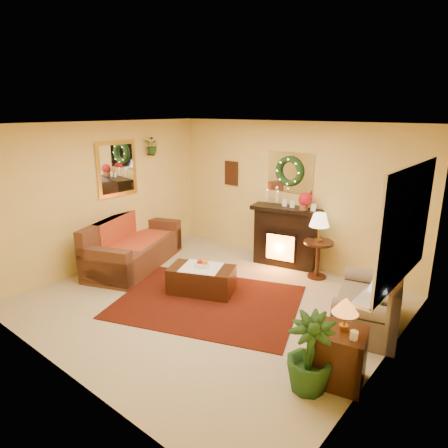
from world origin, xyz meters
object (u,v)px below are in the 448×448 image
Objects in this scene: side_table_round at (318,260)px; coffee_table at (202,280)px; fireplace at (286,236)px; sofa at (135,243)px; end_table_square at (340,359)px; loveseat at (369,296)px.

side_table_round is 0.65× the size of coffee_table.
coffee_table is at bearing -114.64° from fireplace.
fireplace is at bearing 18.55° from sofa.
coffee_table is (-0.41, -1.85, -0.34)m from fireplace.
fireplace is at bearing 130.85° from end_table_square.
sofa is 1.73m from coffee_table.
loveseat is at bearing -39.16° from side_table_round.
side_table_round is (0.73, -0.16, -0.23)m from fireplace.
sofa is 2.78m from fireplace.
sofa is at bearing 170.46° from end_table_square.
fireplace is at bearing 54.02° from coffee_table.
fireplace reaches higher than coffee_table.
side_table_round is at bearing 8.17° from sofa.
fireplace is at bearing 167.51° from side_table_round.
sofa is 3.29m from side_table_round.
fireplace is 0.85× the size of loveseat.
sofa is 3.54× the size of end_table_square.
end_table_square is 0.60× the size of coffee_table.
side_table_round is (-1.24, 1.01, -0.10)m from loveseat.
end_table_square is at bearing -58.44° from side_table_round.
side_table_round is at bearing -24.63° from fireplace.
loveseat is 1.33× the size of coffee_table.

